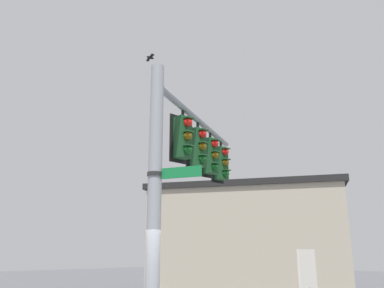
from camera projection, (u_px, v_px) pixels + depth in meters
signal_pole at (154, 203)px, 7.86m from camera, size 0.29×0.29×6.04m
mast_arm at (199, 121)px, 10.88m from camera, size 4.78×2.42×0.18m
traffic_light_nearest_pole at (183, 137)px, 9.61m from camera, size 0.54×0.49×1.31m
traffic_light_mid_inner at (198, 147)px, 10.56m from camera, size 0.54×0.49×1.31m
traffic_light_mid_outer at (211, 156)px, 11.50m from camera, size 0.54×0.49×1.31m
traffic_light_arm_end at (222, 163)px, 12.45m from camera, size 0.54×0.49×1.31m
street_name_sign at (166, 174)px, 7.93m from camera, size 0.62×1.09×0.22m
bird_flying at (150, 57)px, 12.78m from camera, size 0.28×0.44×0.12m
storefront_building at (249, 239)px, 20.51m from camera, size 10.27×11.37×5.40m
historical_marker at (309, 288)px, 7.63m from camera, size 0.60×0.08×2.13m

